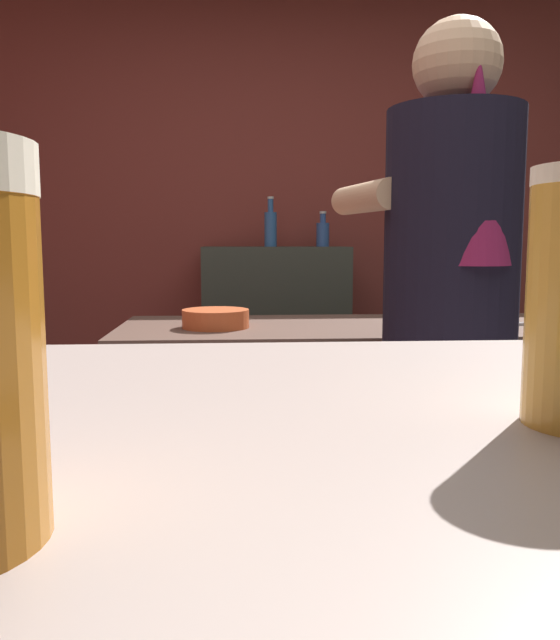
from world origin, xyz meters
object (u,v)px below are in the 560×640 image
Objects in this scene: bartender at (451,310)px; bottle_hot_sauce at (271,227)px; bottle_olive_oil at (323,233)px; mixing_bowl at (216,319)px; chefs_knife at (493,324)px.

bottle_hot_sauce is (-0.37, 1.74, 0.25)m from bartender.
bartender is at bearing -86.93° from bottle_olive_oil.
chefs_knife is at bearing -0.26° from mixing_bowl.
mixing_bowl is 0.88× the size of chefs_knife.
bartender is at bearing -33.62° from mixing_bowl.
mixing_bowl is at bearing 44.74° from bartender.
bartender is at bearing -77.87° from bottle_hot_sauce.
bartender reaches higher than bottle_olive_oil.
bartender reaches higher than chefs_knife.
bottle_hot_sauce is (0.24, 1.33, 0.32)m from mixing_bowl.
bottle_hot_sauce is at bearing 79.69° from mixing_bowl.
bottle_olive_oil is (0.28, 0.05, -0.03)m from bottle_hot_sauce.
bartender is 1.80m from bottle_hot_sauce.
mixing_bowl is 1.14× the size of bottle_olive_oil.
bottle_hot_sauce is 1.39× the size of bottle_olive_oil.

